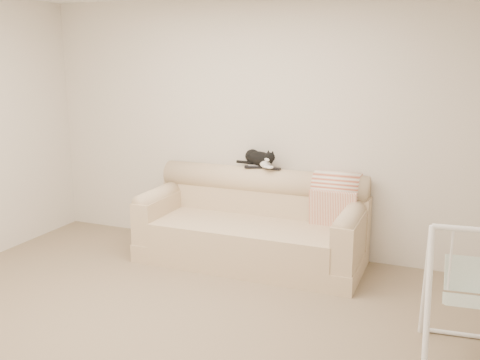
% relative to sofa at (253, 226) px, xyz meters
% --- Properties ---
extents(ground_plane, '(5.00, 5.00, 0.00)m').
position_rel_sofa_xyz_m(ground_plane, '(-0.03, -1.62, -0.35)').
color(ground_plane, '#71644F').
rests_on(ground_plane, ground).
extents(room_shell, '(5.04, 4.04, 2.60)m').
position_rel_sofa_xyz_m(room_shell, '(-0.03, -1.62, 1.18)').
color(room_shell, beige).
rests_on(room_shell, ground).
extents(sofa, '(2.20, 0.93, 0.90)m').
position_rel_sofa_xyz_m(sofa, '(0.00, 0.00, 0.00)').
color(sofa, tan).
rests_on(sofa, ground).
extents(remote_a, '(0.19, 0.10, 0.03)m').
position_rel_sofa_xyz_m(remote_a, '(-0.09, 0.23, 0.56)').
color(remote_a, black).
rests_on(remote_a, sofa).
extents(remote_b, '(0.17, 0.07, 0.02)m').
position_rel_sofa_xyz_m(remote_b, '(0.12, 0.23, 0.56)').
color(remote_b, black).
rests_on(remote_b, sofa).
extents(tuxedo_cat, '(0.48, 0.34, 0.19)m').
position_rel_sofa_xyz_m(tuxedo_cat, '(-0.03, 0.26, 0.64)').
color(tuxedo_cat, black).
rests_on(tuxedo_cat, sofa).
extents(throw_blanket, '(0.45, 0.38, 0.58)m').
position_rel_sofa_xyz_m(throw_blanket, '(0.78, 0.23, 0.37)').
color(throw_blanket, '#B95638').
rests_on(throw_blanket, sofa).
extents(baby_swing, '(0.62, 0.66, 0.93)m').
position_rel_sofa_xyz_m(baby_swing, '(1.97, -1.14, 0.11)').
color(baby_swing, white).
rests_on(baby_swing, ground).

